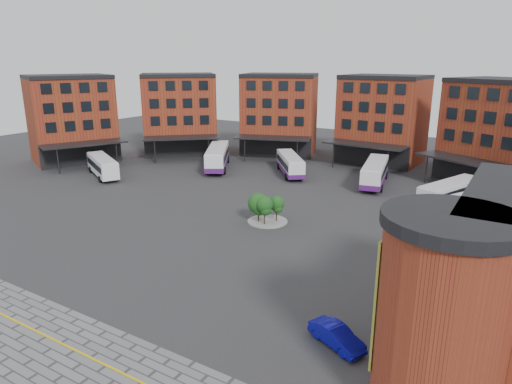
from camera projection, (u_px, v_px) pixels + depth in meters
The scene contains 11 objects.
ground at pixel (182, 257), 41.09m from camera, with size 160.00×160.00×0.00m, color #28282B.
yellow_line at pixel (61, 343), 28.61m from camera, with size 26.00×0.15×0.02m, color gold.
main_building at pixel (313, 123), 72.78m from camera, with size 94.14×42.48×14.60m.
tree_island at pixel (264, 206), 49.08m from camera, with size 4.40×4.40×3.30m.
bus_a at pixel (102, 165), 68.69m from camera, with size 10.50×7.17×3.00m.
bus_b at pixel (217, 157), 73.76m from camera, with size 8.92×12.26×3.54m.
bus_c at pixel (290, 164), 70.04m from camera, with size 8.56×9.96×3.02m.
bus_d at pixel (375, 172), 64.28m from camera, with size 4.95×12.09×3.32m.
bus_e at pixel (450, 192), 55.16m from camera, with size 6.12×10.81×3.00m.
bus_f at pixel (473, 204), 50.96m from camera, with size 6.60×9.94×2.81m.
blue_car at pixel (337, 336), 28.28m from camera, with size 1.38×3.97×1.31m, color #0C0DA1.
Camera 1 is at (25.39, -28.77, 17.19)m, focal length 32.00 mm.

